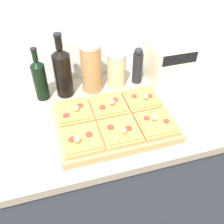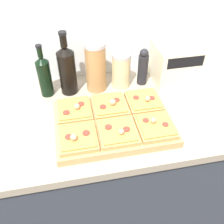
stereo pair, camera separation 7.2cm
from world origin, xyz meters
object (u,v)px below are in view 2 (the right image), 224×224
(grain_jar_tall, at_px, (96,67))
(grain_jar_short, at_px, (121,70))
(olive_oil_bottle, at_px, (44,75))
(wine_bottle, at_px, (67,69))
(cutting_board, at_px, (113,123))
(pepper_mill, at_px, (143,67))
(toaster_oven, at_px, (176,63))

(grain_jar_tall, distance_m, grain_jar_short, 0.13)
(olive_oil_bottle, distance_m, wine_bottle, 0.11)
(cutting_board, height_order, grain_jar_short, grain_jar_short)
(grain_jar_short, bearing_deg, grain_jar_tall, 180.00)
(grain_jar_short, distance_m, pepper_mill, 0.11)
(wine_bottle, height_order, pepper_mill, wine_bottle)
(grain_jar_short, xyz_separation_m, toaster_oven, (0.29, -0.00, 0.01))
(cutting_board, xyz_separation_m, toaster_oven, (0.39, 0.29, 0.08))
(wine_bottle, distance_m, pepper_mill, 0.38)
(cutting_board, height_order, pepper_mill, pepper_mill)
(grain_jar_short, distance_m, toaster_oven, 0.29)
(wine_bottle, xyz_separation_m, toaster_oven, (0.55, -0.00, -0.03))
(toaster_oven, bearing_deg, grain_jar_tall, 179.88)
(grain_jar_tall, height_order, toaster_oven, grain_jar_tall)
(cutting_board, xyz_separation_m, wine_bottle, (-0.17, 0.29, 0.11))
(pepper_mill, distance_m, toaster_oven, 0.18)
(olive_oil_bottle, height_order, wine_bottle, wine_bottle)
(wine_bottle, distance_m, grain_jar_tall, 0.14)
(cutting_board, xyz_separation_m, pepper_mill, (0.21, 0.29, 0.08))
(grain_jar_tall, height_order, grain_jar_short, grain_jar_tall)
(toaster_oven, bearing_deg, cutting_board, -143.30)
(grain_jar_tall, bearing_deg, cutting_board, -84.31)
(cutting_board, bearing_deg, toaster_oven, 36.70)
(grain_jar_tall, bearing_deg, grain_jar_short, -0.00)
(grain_jar_tall, xyz_separation_m, pepper_mill, (0.24, -0.00, -0.03))
(grain_jar_tall, bearing_deg, toaster_oven, -0.12)
(pepper_mill, bearing_deg, grain_jar_short, 180.00)
(cutting_board, distance_m, wine_bottle, 0.35)
(wine_bottle, distance_m, toaster_oven, 0.55)
(wine_bottle, relative_size, grain_jar_short, 1.71)
(olive_oil_bottle, bearing_deg, pepper_mill, 0.00)
(olive_oil_bottle, bearing_deg, grain_jar_short, 0.00)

